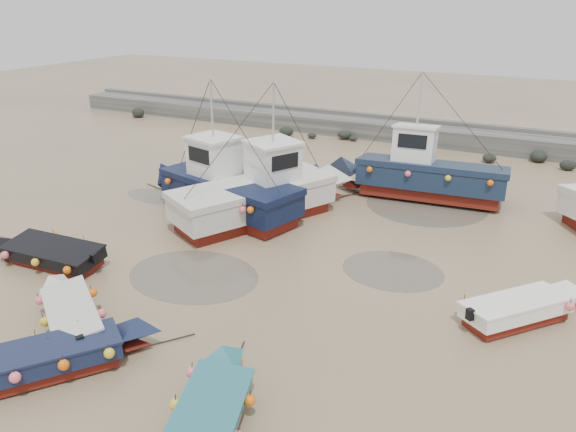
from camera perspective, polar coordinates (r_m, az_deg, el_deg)
name	(u,v)px	position (r m, az deg, el deg)	size (l,w,h in m)	color
ground	(270,272)	(21.24, -1.84, -5.70)	(120.00, 120.00, 0.00)	#9F815E
seawall	(421,134)	(40.60, 13.37, 8.12)	(60.00, 4.92, 1.50)	slate
puddle_a	(194,275)	(21.29, -9.57, -5.94)	(5.06, 5.06, 0.01)	#5B5447
puddle_b	(393,270)	(21.71, 10.58, -5.44)	(3.87, 3.87, 0.01)	#5B5447
puddle_c	(158,196)	(29.78, -13.03, 1.98)	(3.69, 3.69, 0.01)	#5B5447
puddle_d	(427,204)	(28.70, 13.90, 1.15)	(5.95, 5.95, 0.01)	#5B5447
dinghy_0	(73,309)	(19.11, -21.02, -8.78)	(5.24, 3.96, 1.43)	maroon
dinghy_1	(64,352)	(17.11, -21.79, -12.72)	(4.26, 5.27, 1.43)	maroon
dinghy_2	(211,403)	(14.40, -7.83, -18.35)	(2.56, 5.31, 1.43)	maroon
dinghy_3	(526,306)	(19.54, 23.04, -8.38)	(4.30, 4.83, 1.43)	maroon
dinghy_4	(48,250)	(23.59, -23.24, -3.20)	(6.33, 2.19, 1.43)	maroon
cabin_boat_0	(220,186)	(26.61, -6.89, 3.05)	(10.36, 4.72, 6.22)	maroon
cabin_boat_1	(265,192)	(25.71, -2.34, 2.49)	(6.31, 10.26, 6.22)	maroon
cabin_boat_2	(419,172)	(29.22, 13.13, 4.34)	(10.55, 3.55, 6.22)	maroon
person	(315,197)	(28.93, 2.75, 1.94)	(0.64, 0.42, 1.75)	#181938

